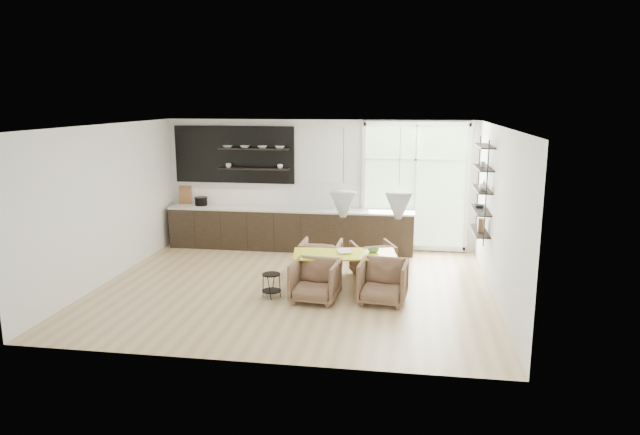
{
  "coord_description": "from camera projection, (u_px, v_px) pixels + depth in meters",
  "views": [
    {
      "loc": [
        1.97,
        -9.63,
        3.34
      ],
      "look_at": [
        0.4,
        0.6,
        1.19
      ],
      "focal_mm": 32.0,
      "sensor_mm": 36.0,
      "label": 1
    }
  ],
  "objects": [
    {
      "name": "wire_stool",
      "position": [
        271.0,
        282.0,
        9.75
      ],
      "size": [
        0.33,
        0.33,
        0.42
      ],
      "rotation": [
        0.0,
        0.0,
        0.0
      ],
      "color": "black",
      "rests_on": "ground"
    },
    {
      "name": "armchair_back_left",
      "position": [
        321.0,
        258.0,
        10.95
      ],
      "size": [
        0.77,
        0.79,
        0.7
      ],
      "primitive_type": "imported",
      "rotation": [
        0.0,
        0.0,
        3.12
      ],
      "color": "brown",
      "rests_on": "ground"
    },
    {
      "name": "room",
      "position": [
        333.0,
        199.0,
        10.97
      ],
      "size": [
        7.02,
        6.01,
        2.91
      ],
      "color": "#D3B584",
      "rests_on": "ground"
    },
    {
      "name": "table_book",
      "position": [
        337.0,
        252.0,
        10.16
      ],
      "size": [
        0.32,
        0.38,
        0.03
      ],
      "primitive_type": "imported",
      "rotation": [
        0.0,
        0.0,
        0.28
      ],
      "color": "white",
      "rests_on": "dining_table"
    },
    {
      "name": "armchair_back_right",
      "position": [
        372.0,
        260.0,
        10.85
      ],
      "size": [
        0.95,
        0.97,
        0.69
      ],
      "primitive_type": "imported",
      "rotation": [
        0.0,
        0.0,
        3.5
      ],
      "color": "brown",
      "rests_on": "ground"
    },
    {
      "name": "armchair_front_left",
      "position": [
        315.0,
        281.0,
        9.57
      ],
      "size": [
        0.83,
        0.85,
        0.7
      ],
      "primitive_type": "imported",
      "rotation": [
        0.0,
        0.0,
        -0.11
      ],
      "color": "brown",
      "rests_on": "ground"
    },
    {
      "name": "table_bowl",
      "position": [
        373.0,
        250.0,
        10.18
      ],
      "size": [
        0.21,
        0.21,
        0.06
      ],
      "primitive_type": "imported",
      "rotation": [
        0.0,
        0.0,
        0.03
      ],
      "color": "#548C4F",
      "rests_on": "dining_table"
    },
    {
      "name": "right_shelving",
      "position": [
        482.0,
        192.0,
        10.59
      ],
      "size": [
        0.26,
        1.22,
        1.9
      ],
      "color": "black",
      "rests_on": "ground"
    },
    {
      "name": "kitchen_run",
      "position": [
        286.0,
        223.0,
        12.88
      ],
      "size": [
        5.54,
        0.69,
        2.75
      ],
      "color": "black",
      "rests_on": "ground"
    },
    {
      "name": "dining_table",
      "position": [
        345.0,
        256.0,
        10.11
      ],
      "size": [
        1.91,
        1.07,
        0.66
      ],
      "rotation": [
        0.0,
        0.0,
        0.15
      ],
      "color": "gold",
      "rests_on": "ground"
    },
    {
      "name": "armchair_front_right",
      "position": [
        383.0,
        282.0,
        9.48
      ],
      "size": [
        0.85,
        0.87,
        0.72
      ],
      "primitive_type": "imported",
      "rotation": [
        0.0,
        0.0,
        -0.1
      ],
      "color": "brown",
      "rests_on": "ground"
    }
  ]
}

